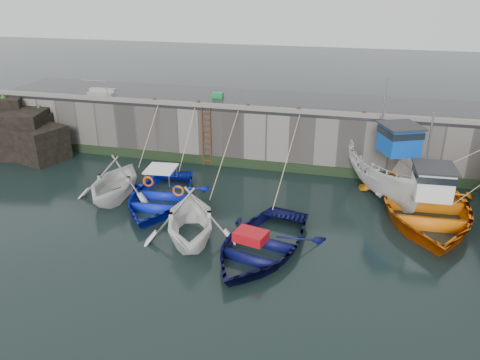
% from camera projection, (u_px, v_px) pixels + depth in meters
% --- Properties ---
extents(ground, '(120.00, 120.00, 0.00)m').
position_uv_depth(ground, '(175.00, 271.00, 16.29)').
color(ground, black).
rests_on(ground, ground).
extents(quay_back, '(30.00, 5.00, 3.00)m').
position_uv_depth(quay_back, '(254.00, 128.00, 26.82)').
color(quay_back, slate).
rests_on(quay_back, ground).
extents(road_back, '(30.00, 5.00, 0.16)m').
position_uv_depth(road_back, '(254.00, 100.00, 26.20)').
color(road_back, black).
rests_on(road_back, quay_back).
extents(kerb_back, '(30.00, 0.30, 0.20)m').
position_uv_depth(kerb_back, '(244.00, 108.00, 24.03)').
color(kerb_back, slate).
rests_on(kerb_back, road_back).
extents(algae_back, '(30.00, 0.08, 0.50)m').
position_uv_depth(algae_back, '(243.00, 163.00, 25.06)').
color(algae_back, black).
rests_on(algae_back, ground).
extents(rock_outcrop, '(5.85, 4.24, 3.41)m').
position_uv_depth(rock_outcrop, '(21.00, 132.00, 26.80)').
color(rock_outcrop, black).
rests_on(rock_outcrop, ground).
extents(ladder, '(0.51, 0.08, 3.20)m').
position_uv_depth(ladder, '(206.00, 137.00, 24.93)').
color(ladder, '#3F1E0F').
rests_on(ladder, ground).
extents(boat_near_white, '(4.03, 4.58, 2.27)m').
position_uv_depth(boat_near_white, '(116.00, 197.00, 21.76)').
color(boat_near_white, silver).
rests_on(boat_near_white, ground).
extents(boat_near_white_rope, '(0.04, 3.66, 3.10)m').
position_uv_depth(boat_near_white_rope, '(150.00, 168.00, 25.13)').
color(boat_near_white_rope, tan).
rests_on(boat_near_white_rope, ground).
extents(boat_near_blue, '(4.54, 6.01, 1.18)m').
position_uv_depth(boat_near_blue, '(160.00, 203.00, 21.24)').
color(boat_near_blue, '#0C1DBB').
rests_on(boat_near_blue, ground).
extents(boat_near_blue_rope, '(0.04, 3.68, 3.10)m').
position_uv_depth(boat_near_blue_rope, '(188.00, 172.00, 24.63)').
color(boat_near_blue_rope, tan).
rests_on(boat_near_blue_rope, ground).
extents(boat_near_blacktrim, '(5.11, 5.50, 2.37)m').
position_uv_depth(boat_near_blacktrim, '(191.00, 238.00, 18.32)').
color(boat_near_blacktrim, white).
rests_on(boat_near_blacktrim, ground).
extents(boat_near_blacktrim_rope, '(0.04, 5.87, 3.10)m').
position_uv_depth(boat_near_blacktrim_rope, '(226.00, 186.00, 22.90)').
color(boat_near_blacktrim_rope, tan).
rests_on(boat_near_blacktrim_rope, ground).
extents(boat_near_navy, '(5.28, 6.50, 1.18)m').
position_uv_depth(boat_near_navy, '(260.00, 251.00, 17.45)').
color(boat_near_navy, '#090B3B').
rests_on(boat_near_navy, ground).
extents(boat_near_navy_rope, '(0.04, 6.11, 3.10)m').
position_uv_depth(boat_near_navy_rope, '(283.00, 193.00, 22.14)').
color(boat_near_navy_rope, tan).
rests_on(boat_near_navy_rope, ground).
extents(boat_far_white, '(5.06, 7.21, 5.61)m').
position_uv_depth(boat_far_white, '(388.00, 172.00, 21.70)').
color(boat_far_white, white).
rests_on(boat_far_white, ground).
extents(boat_far_orange, '(5.86, 7.92, 4.58)m').
position_uv_depth(boat_far_orange, '(425.00, 205.00, 19.82)').
color(boat_far_orange, orange).
rests_on(boat_far_orange, ground).
extents(fish_crate, '(0.61, 0.44, 0.29)m').
position_uv_depth(fish_crate, '(218.00, 95.00, 26.43)').
color(fish_crate, '#178038').
rests_on(fish_crate, road_back).
extents(railing, '(1.60, 1.05, 1.00)m').
position_uv_depth(railing, '(101.00, 92.00, 26.93)').
color(railing, '#A5A8AD').
rests_on(railing, road_back).
extents(bollard_a, '(0.18, 0.18, 0.28)m').
position_uv_depth(bollard_a, '(155.00, 101.00, 25.23)').
color(bollard_a, '#3F1E0F').
rests_on(bollard_a, road_back).
extents(bollard_b, '(0.18, 0.18, 0.28)m').
position_uv_depth(bollard_b, '(199.00, 103.00, 24.67)').
color(bollard_b, '#3F1E0F').
rests_on(bollard_b, road_back).
extents(bollard_c, '(0.18, 0.18, 0.28)m').
position_uv_depth(bollard_c, '(248.00, 107.00, 24.06)').
color(bollard_c, '#3F1E0F').
rests_on(bollard_c, road_back).
extents(bollard_d, '(0.18, 0.18, 0.28)m').
position_uv_depth(bollard_d, '(299.00, 110.00, 23.48)').
color(bollard_d, '#3F1E0F').
rests_on(bollard_d, road_back).
extents(bollard_e, '(0.18, 0.18, 0.28)m').
position_uv_depth(bollard_e, '(364.00, 114.00, 22.76)').
color(bollard_e, '#3F1E0F').
rests_on(bollard_e, road_back).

